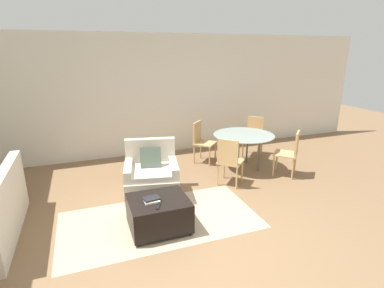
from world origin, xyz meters
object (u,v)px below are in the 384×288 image
Objects in this scene: armchair at (151,176)px; tv_remote_primary at (147,198)px; dining_chair_near_right at (291,151)px; dining_chair_far_left at (201,139)px; dining_table at (244,138)px; tv_remote_secondary at (158,206)px; dining_chair_near_left at (229,159)px; book_stack at (151,200)px; dining_chair_far_right at (254,134)px; ottoman at (159,213)px.

armchair is 7.39× the size of tv_remote_primary.
dining_chair_far_left is at bearing 135.00° from dining_chair_near_right.
dining_table is at bearing 32.76° from tv_remote_primary.
tv_remote_secondary is 0.19× the size of dining_chair_near_left.
dining_chair_near_right reaches higher than book_stack.
armchair is at bearing 175.33° from dining_chair_near_left.
dining_chair_near_left is 1.33m from dining_chair_far_left.
armchair is 1.13× the size of dining_chair_near_left.
dining_chair_far_left is at bearing 52.30° from tv_remote_primary.
dining_table is 0.95m from dining_chair_near_left.
armchair is at bearing -139.04° from dining_chair_far_left.
dining_chair_far_left is at bearing 40.96° from armchair.
dining_chair_far_right is at bearing 35.84° from tv_remote_primary.
book_stack is 3.12m from dining_chair_near_right.
book_stack reaches higher than tv_remote_secondary.
armchair is 4.40× the size of book_stack.
tv_remote_primary is at bearing -147.24° from dining_table.
tv_remote_secondary is (0.05, -0.17, -0.02)m from book_stack.
armchair reaches higher than dining_chair_far_left.
dining_chair_far_right reaches higher than dining_table.
armchair is at bearing 81.31° from tv_remote_secondary.
ottoman is at bearing -141.91° from dining_chair_far_right.
dining_chair_near_right reaches higher than dining_table.
dining_table is 1.38× the size of dining_chair_near_left.
dining_chair_far_right is at bearing 90.00° from dining_chair_near_right.
armchair is 1.00m from tv_remote_primary.
book_stack is 1.37× the size of tv_remote_secondary.
tv_remote_primary is at bearing -106.28° from armchair.
dining_chair_far_right is (0.67, 0.67, -0.15)m from dining_table.
dining_chair_far_left and dining_chair_far_right have the same top height.
dining_chair_far_right is (2.97, 2.27, 0.05)m from book_stack.
tv_remote_primary is 2.75m from dining_chair_far_left.
dining_chair_near_right reaches higher than tv_remote_primary.
dining_chair_near_left is at bearing 30.86° from ottoman.
tv_remote_primary is at bearing 150.78° from ottoman.
armchair is at bearing 77.29° from book_stack.
dining_chair_far_left reaches higher than book_stack.
dining_chair_near_left is 1.33m from dining_chair_near_right.
ottoman is 0.26m from tv_remote_primary.
dining_chair_far_left reaches higher than ottoman.
book_stack is (-0.24, -1.05, 0.12)m from armchair.
tv_remote_secondary is 1.94m from dining_chair_near_left.
dining_chair_near_left reaches higher than tv_remote_primary.
ottoman is 2.75m from dining_table.
armchair reaches higher than dining_chair_near_right.
dining_chair_near_right is 1.00× the size of dining_chair_far_left.
dining_chair_near_left is at bearing -90.00° from dining_chair_far_left.
tv_remote_secondary is at bearing -159.23° from dining_chair_near_right.
ottoman is at bearing 76.32° from tv_remote_secondary.
dining_chair_near_right is at bearing -45.00° from dining_chair_far_left.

